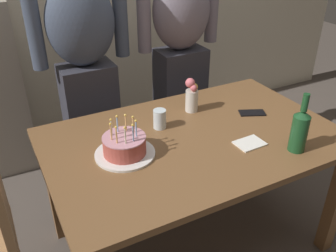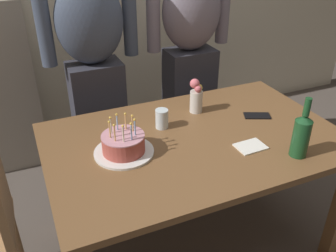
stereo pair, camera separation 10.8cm
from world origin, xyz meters
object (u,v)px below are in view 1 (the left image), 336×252
object	(u,v)px
birthday_cake	(125,147)
cell_phone	(252,113)
water_glass_near	(160,119)
person_woman_cardigan	(181,55)
wine_bottle	(300,129)
flower_vase	(192,96)
napkin_stack	(250,143)
person_man_bearded	(86,72)

from	to	relation	value
birthday_cake	cell_phone	distance (m)	0.80
water_glass_near	person_woman_cardigan	bearing A→B (deg)	52.71
wine_bottle	flower_vase	xyz separation A→B (m)	(-0.24, 0.59, -0.02)
wine_bottle	water_glass_near	bearing A→B (deg)	134.48
cell_phone	birthday_cake	bearing A→B (deg)	-151.92
napkin_stack	person_man_bearded	xyz separation A→B (m)	(-0.52, 0.98, 0.13)
flower_vase	person_woman_cardigan	bearing A→B (deg)	66.92
birthday_cake	person_woman_cardigan	world-z (taller)	person_woman_cardigan
person_man_bearded	water_glass_near	bearing A→B (deg)	107.74
cell_phone	person_woman_cardigan	size ratio (longest dim) A/B	0.09
cell_phone	person_man_bearded	size ratio (longest dim) A/B	0.09
birthday_cake	flower_vase	xyz separation A→B (m)	(0.51, 0.25, 0.05)
wine_bottle	flower_vase	world-z (taller)	wine_bottle
birthday_cake	person_woman_cardigan	size ratio (longest dim) A/B	0.17
birthday_cake	napkin_stack	size ratio (longest dim) A/B	2.02
birthday_cake	person_man_bearded	distance (m)	0.79
water_glass_near	cell_phone	xyz separation A→B (m)	(0.54, -0.10, -0.05)
napkin_stack	person_woman_cardigan	xyz separation A→B (m)	(0.16, 0.98, 0.13)
birthday_cake	cell_phone	bearing A→B (deg)	3.89
water_glass_near	wine_bottle	world-z (taller)	wine_bottle
wine_bottle	cell_phone	bearing A→B (deg)	82.36
flower_vase	person_man_bearded	world-z (taller)	person_man_bearded
wine_bottle	birthday_cake	bearing A→B (deg)	155.49
cell_phone	person_man_bearded	bearing A→B (deg)	159.67
cell_phone	wine_bottle	bearing A→B (deg)	-73.46
birthday_cake	water_glass_near	world-z (taller)	birthday_cake
wine_bottle	person_man_bearded	bearing A→B (deg)	121.47
wine_bottle	napkin_stack	bearing A→B (deg)	139.04
person_woman_cardigan	wine_bottle	bearing A→B (deg)	90.45
birthday_cake	napkin_stack	distance (m)	0.62
napkin_stack	person_man_bearded	distance (m)	1.12
birthday_cake	water_glass_near	bearing A→B (deg)	30.79
water_glass_near	wine_bottle	bearing A→B (deg)	-45.52
birthday_cake	person_man_bearded	bearing A→B (deg)	85.65
birthday_cake	flower_vase	distance (m)	0.57
wine_bottle	person_man_bearded	distance (m)	1.32
cell_phone	person_woman_cardigan	distance (m)	0.74
cell_phone	flower_vase	xyz separation A→B (m)	(-0.29, 0.19, 0.09)
water_glass_near	wine_bottle	distance (m)	0.70
water_glass_near	person_man_bearded	xyz separation A→B (m)	(-0.20, 0.63, 0.08)
water_glass_near	flower_vase	bearing A→B (deg)	19.96
birthday_cake	cell_phone	size ratio (longest dim) A/B	1.98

